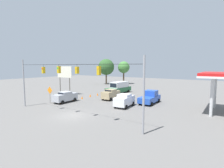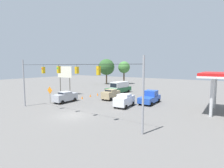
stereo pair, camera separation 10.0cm
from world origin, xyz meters
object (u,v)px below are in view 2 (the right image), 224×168
at_px(sedan_tan_withflow_mid, 111,94).
at_px(sedan_silver_parked_shoulder, 65,97).
at_px(traffic_cone_nearest, 61,101).
at_px(sedan_white_crossing_near, 124,100).
at_px(traffic_cone_second, 73,99).
at_px(tree_horizon_right, 106,67).
at_px(traffic_cone_fifth, 98,94).
at_px(traffic_cone_third, 82,97).
at_px(work_zone_sign, 50,92).
at_px(pickup_truck_blue_oncoming_far, 150,97).
at_px(traffic_cone_fourth, 90,95).
at_px(roadside_billboard, 65,74).
at_px(tree_horizon_left, 124,67).
at_px(overhead_signal_span, 68,80).
at_px(traffic_cone_farthest, 104,93).
at_px(box_truck_green_withflow_far, 119,87).

bearing_deg(sedan_tan_withflow_mid, sedan_silver_parked_shoulder, 52.01).
bearing_deg(traffic_cone_nearest, sedan_white_crossing_near, -159.54).
height_order(traffic_cone_second, tree_horizon_right, tree_horizon_right).
distance_m(sedan_silver_parked_shoulder, traffic_cone_fifth, 8.53).
distance_m(sedan_tan_withflow_mid, traffic_cone_third, 5.54).
relative_size(traffic_cone_second, work_zone_sign, 0.20).
distance_m(sedan_tan_withflow_mid, traffic_cone_nearest, 8.99).
distance_m(traffic_cone_fifth, tree_horizon_right, 23.86).
height_order(sedan_silver_parked_shoulder, pickup_truck_blue_oncoming_far, pickup_truck_blue_oncoming_far).
distance_m(sedan_white_crossing_near, traffic_cone_fourth, 10.72).
bearing_deg(traffic_cone_nearest, traffic_cone_third, -93.04).
bearing_deg(traffic_cone_third, roadside_billboard, -14.97).
bearing_deg(roadside_billboard, tree_horizon_left, -88.90).
bearing_deg(traffic_cone_second, sedan_tan_withflow_mid, -136.33).
distance_m(sedan_tan_withflow_mid, roadside_billboard, 12.33).
distance_m(traffic_cone_nearest, tree_horizon_right, 31.98).
xyz_separation_m(traffic_cone_nearest, traffic_cone_fourth, (-0.04, -7.34, 0.00)).
bearing_deg(pickup_truck_blue_oncoming_far, traffic_cone_fourth, 4.81).
bearing_deg(overhead_signal_span, traffic_cone_nearest, -33.16).
height_order(sedan_silver_parked_shoulder, roadside_billboard, roadside_billboard).
relative_size(roadside_billboard, work_zone_sign, 2.17).
bearing_deg(traffic_cone_fourth, overhead_signal_span, 120.62).
relative_size(sedan_tan_withflow_mid, traffic_cone_third, 6.79).
bearing_deg(traffic_cone_fourth, traffic_cone_fifth, -96.47).
xyz_separation_m(overhead_signal_span, sedan_tan_withflow_mid, (2.06, -12.05, -3.55)).
distance_m(traffic_cone_second, traffic_cone_fifth, 6.74).
bearing_deg(work_zone_sign, tree_horizon_right, -70.80).
relative_size(traffic_cone_second, tree_horizon_right, 0.07).
distance_m(traffic_cone_nearest, tree_horizon_left, 34.20).
relative_size(sedan_tan_withflow_mid, traffic_cone_nearest, 6.79).
bearing_deg(pickup_truck_blue_oncoming_far, work_zone_sign, 34.87).
xyz_separation_m(sedan_silver_parked_shoulder, traffic_cone_fourth, (-0.03, -6.45, -0.68)).
bearing_deg(sedan_tan_withflow_mid, roadside_billboard, 3.65).
xyz_separation_m(traffic_cone_fourth, work_zone_sign, (1.36, 8.51, 1.71)).
distance_m(sedan_silver_parked_shoulder, traffic_cone_farthest, 10.93).
bearing_deg(overhead_signal_span, sedan_silver_parked_shoulder, -37.91).
xyz_separation_m(traffic_cone_farthest, work_zone_sign, (1.41, 12.96, 1.71)).
height_order(box_truck_green_withflow_far, traffic_cone_second, box_truck_green_withflow_far).
xyz_separation_m(roadside_billboard, tree_horizon_left, (0.51, -26.35, 1.18)).
distance_m(sedan_white_crossing_near, roadside_billboard, 17.43).
xyz_separation_m(overhead_signal_span, box_truck_green_withflow_far, (4.91, -19.48, -3.25)).
height_order(work_zone_sign, tree_horizon_right, tree_horizon_right).
height_order(sedan_tan_withflow_mid, traffic_cone_nearest, sedan_tan_withflow_mid).
xyz_separation_m(sedan_silver_parked_shoulder, box_truck_green_withflow_far, (-2.22, -13.92, 0.34)).
height_order(traffic_cone_nearest, traffic_cone_fourth, same).
height_order(pickup_truck_blue_oncoming_far, traffic_cone_farthest, pickup_truck_blue_oncoming_far).
bearing_deg(overhead_signal_span, sedan_white_crossing_near, -109.43).
distance_m(traffic_cone_farthest, tree_horizon_left, 23.06).
relative_size(sedan_white_crossing_near, tree_horizon_right, 0.49).
height_order(traffic_cone_nearest, work_zone_sign, work_zone_sign).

